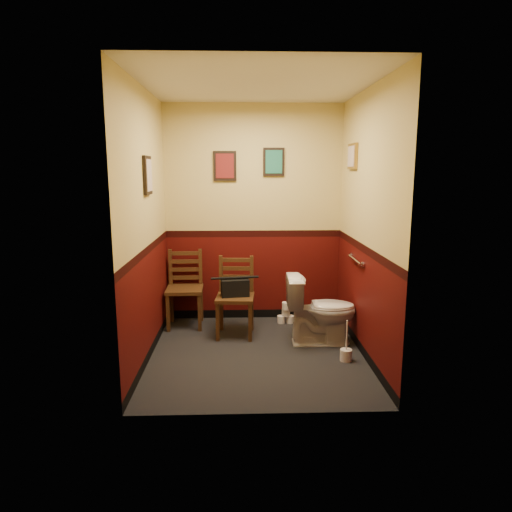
{
  "coord_description": "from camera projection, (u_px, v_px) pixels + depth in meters",
  "views": [
    {
      "loc": [
        -0.16,
        -4.52,
        1.9
      ],
      "look_at": [
        0.0,
        0.25,
        1.0
      ],
      "focal_mm": 32.0,
      "sensor_mm": 36.0,
      "label": 1
    }
  ],
  "objects": [
    {
      "name": "floor",
      "position": [
        257.0,
        354.0,
        4.8
      ],
      "size": [
        2.2,
        2.4,
        0.0
      ],
      "primitive_type": "cube",
      "color": "black",
      "rests_on": "ground"
    },
    {
      "name": "ceiling",
      "position": [
        257.0,
        84.0,
        4.29
      ],
      "size": [
        2.2,
        2.4,
        0.0
      ],
      "primitive_type": "cube",
      "rotation": [
        3.14,
        0.0,
        0.0
      ],
      "color": "silver",
      "rests_on": "ground"
    },
    {
      "name": "wall_back",
      "position": [
        253.0,
        215.0,
        5.72
      ],
      "size": [
        2.2,
        0.0,
        2.7
      ],
      "primitive_type": "cube",
      "rotation": [
        1.57,
        0.0,
        0.0
      ],
      "color": "#410907",
      "rests_on": "ground"
    },
    {
      "name": "wall_front",
      "position": [
        263.0,
        246.0,
        3.37
      ],
      "size": [
        2.2,
        0.0,
        2.7
      ],
      "primitive_type": "cube",
      "rotation": [
        -1.57,
        0.0,
        0.0
      ],
      "color": "#410907",
      "rests_on": "ground"
    },
    {
      "name": "wall_left",
      "position": [
        146.0,
        227.0,
        4.51
      ],
      "size": [
        0.0,
        2.4,
        2.7
      ],
      "primitive_type": "cube",
      "rotation": [
        1.57,
        0.0,
        1.57
      ],
      "color": "#410907",
      "rests_on": "ground"
    },
    {
      "name": "wall_right",
      "position": [
        366.0,
        226.0,
        4.58
      ],
      "size": [
        0.0,
        2.4,
        2.7
      ],
      "primitive_type": "cube",
      "rotation": [
        1.57,
        0.0,
        -1.57
      ],
      "color": "#410907",
      "rests_on": "ground"
    },
    {
      "name": "grab_bar",
      "position": [
        355.0,
        260.0,
        4.9
      ],
      "size": [
        0.05,
        0.56,
        0.06
      ],
      "color": "silver",
      "rests_on": "wall_right"
    },
    {
      "name": "framed_print_back_a",
      "position": [
        225.0,
        166.0,
        5.58
      ],
      "size": [
        0.28,
        0.04,
        0.36
      ],
      "color": "black",
      "rests_on": "wall_back"
    },
    {
      "name": "framed_print_back_b",
      "position": [
        274.0,
        162.0,
        5.59
      ],
      "size": [
        0.26,
        0.04,
        0.34
      ],
      "color": "black",
      "rests_on": "wall_back"
    },
    {
      "name": "framed_print_left",
      "position": [
        148.0,
        175.0,
        4.51
      ],
      "size": [
        0.04,
        0.3,
        0.38
      ],
      "color": "black",
      "rests_on": "wall_left"
    },
    {
      "name": "framed_print_right",
      "position": [
        352.0,
        156.0,
        5.04
      ],
      "size": [
        0.04,
        0.34,
        0.28
      ],
      "color": "olive",
      "rests_on": "wall_right"
    },
    {
      "name": "toilet",
      "position": [
        321.0,
        310.0,
        5.03
      ],
      "size": [
        0.78,
        0.44,
        0.76
      ],
      "primitive_type": "imported",
      "rotation": [
        0.0,
        0.0,
        1.55
      ],
      "color": "white",
      "rests_on": "floor"
    },
    {
      "name": "toilet_brush",
      "position": [
        346.0,
        354.0,
        4.61
      ],
      "size": [
        0.12,
        0.12,
        0.43
      ],
      "color": "silver",
      "rests_on": "floor"
    },
    {
      "name": "chair_left",
      "position": [
        185.0,
        289.0,
        5.6
      ],
      "size": [
        0.45,
        0.45,
        0.93
      ],
      "rotation": [
        0.0,
        0.0,
        0.03
      ],
      "color": "#4E2F17",
      "rests_on": "floor"
    },
    {
      "name": "chair_right",
      "position": [
        235.0,
        297.0,
        5.28
      ],
      "size": [
        0.46,
        0.46,
        0.91
      ],
      "rotation": [
        0.0,
        0.0,
        -0.07
      ],
      "color": "#4E2F17",
      "rests_on": "floor"
    },
    {
      "name": "handbag",
      "position": [
        235.0,
        288.0,
        5.22
      ],
      "size": [
        0.33,
        0.2,
        0.23
      ],
      "rotation": [
        0.0,
        0.0,
        0.15
      ],
      "color": "black",
      "rests_on": "chair_right"
    },
    {
      "name": "tp_stack",
      "position": [
        286.0,
        314.0,
        5.74
      ],
      "size": [
        0.21,
        0.13,
        0.28
      ],
      "color": "silver",
      "rests_on": "floor"
    }
  ]
}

